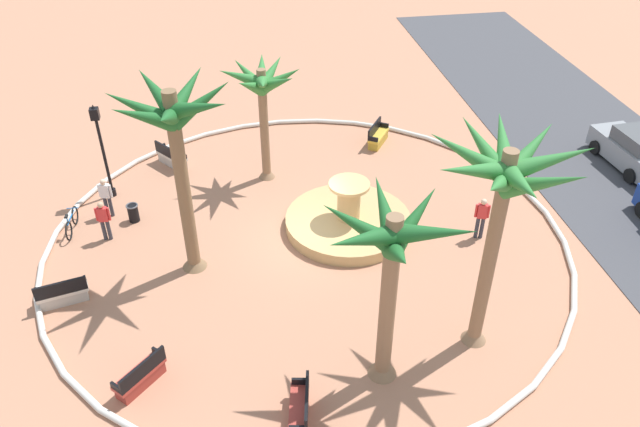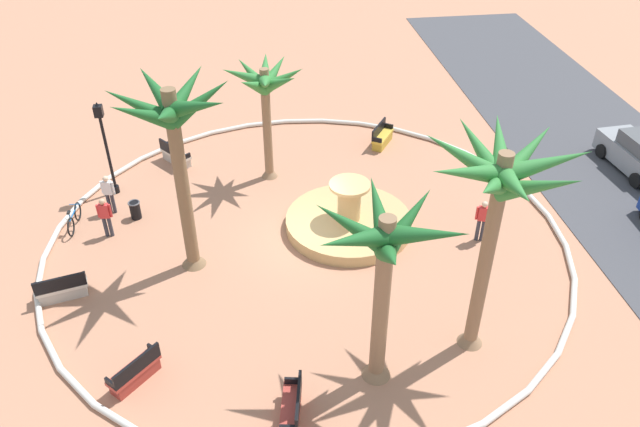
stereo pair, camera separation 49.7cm
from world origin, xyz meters
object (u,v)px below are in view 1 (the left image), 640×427
Objects in this scene: palm_tree_near_fountain at (390,256)px; person_cyclist_photo at (104,219)px; palm_tree_mid_plaza at (262,89)px; bench_north at (378,137)px; fountain at (348,221)px; bench_southwest at (63,295)px; person_cyclist_helmet at (106,196)px; palm_tree_by_curb at (504,186)px; trash_bin at (133,212)px; bicycle_red_frame at (72,223)px; bench_west at (141,377)px; lamppost at (102,144)px; parked_car_leftmost at (633,150)px; person_pedestrian_stroll at (481,216)px; palm_tree_far_side at (175,133)px; bench_southeast at (172,158)px; bench_east at (300,411)px.

palm_tree_near_fountain is 11.92m from person_cyclist_photo.
palm_tree_mid_plaza reaches higher than bench_north.
fountain is 2.83× the size of bench_southwest.
fountain reaches higher than person_cyclist_helmet.
palm_tree_mid_plaza is at bearing 106.21° from person_cyclist_helmet.
palm_tree_mid_plaza is 3.15× the size of bench_north.
palm_tree_by_curb reaches higher than bench_southwest.
person_cyclist_photo is at bearing -132.73° from palm_tree_near_fountain.
fountain is 8.92m from person_cyclist_photo.
bench_southwest is at bearing -106.41° from palm_tree_by_curb.
palm_tree_by_curb is 14.22m from trash_bin.
person_cyclist_helmet is 1.54m from person_cyclist_photo.
bench_north is at bearing 108.52° from person_cyclist_helmet.
palm_tree_mid_plaza reaches higher than bicycle_red_frame.
person_cyclist_photo is (3.36, -6.19, -3.12)m from palm_tree_mid_plaza.
fountain is at bearing 176.11° from palm_tree_near_fountain.
palm_tree_by_curb is at bearing 27.18° from palm_tree_mid_plaza.
bench_north is at bearing 141.80° from bench_west.
fountain is 2.75× the size of bicycle_red_frame.
person_cyclist_photo is (-0.72, -8.87, 0.62)m from fountain.
palm_tree_by_curb reaches higher than palm_tree_mid_plaza.
palm_tree_by_curb is 11.66m from palm_tree_mid_plaza.
palm_tree_mid_plaza is 10.45m from bench_southwest.
bench_southwest is 6.60m from lamppost.
trash_bin is 0.18× the size of parked_car_leftmost.
bench_southwest is (-4.50, -9.41, -3.97)m from palm_tree_near_fountain.
palm_tree_near_fountain is 0.85× the size of palm_tree_by_curb.
trash_bin is 0.44× the size of person_cyclist_helmet.
palm_tree_mid_plaza is at bearing -152.82° from palm_tree_by_curb.
palm_tree_mid_plaza is 16.11m from parked_car_leftmost.
bench_southwest is at bearing -144.91° from bench_west.
person_pedestrian_stroll is (3.66, 13.57, 0.02)m from person_cyclist_helmet.
palm_tree_by_curb is 1.34× the size of palm_tree_mid_plaza.
parked_car_leftmost is at bearing 124.99° from palm_tree_near_fountain.
person_pedestrian_stroll is at bearing 75.98° from trash_bin.
person_pedestrian_stroll reaches higher than bench_southwest.
palm_tree_far_side is 6.48m from person_cyclist_helmet.
bench_north reaches higher than trash_bin.
bench_north is 2.21× the size of trash_bin.
bench_southwest is at bearing -74.53° from palm_tree_far_side.
person_pedestrian_stroll is at bearing -65.55° from parked_car_leftmost.
bench_southeast is 4.20m from person_cyclist_helmet.
palm_tree_mid_plaza reaches higher than bench_east.
palm_tree_mid_plaza reaches higher than person_pedestrian_stroll.
parked_car_leftmost reaches higher than person_cyclist_helmet.
fountain reaches higher than person_pedestrian_stroll.
palm_tree_by_curb reaches higher than bench_north.
fountain is 13.24m from parked_car_leftmost.
palm_tree_by_curb is at bearing 22.77° from fountain.
person_pedestrian_stroll reaches higher than parked_car_leftmost.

